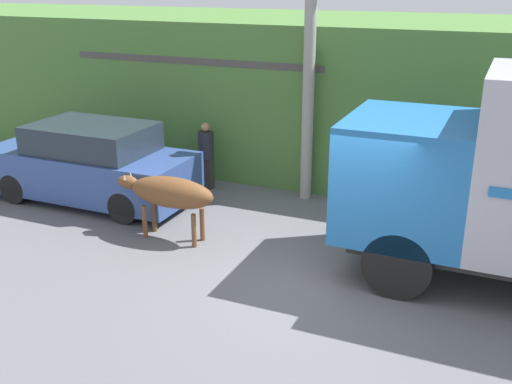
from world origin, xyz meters
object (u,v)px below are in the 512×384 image
Objects in this scene: brown_cow at (170,193)px; parked_suv at (90,164)px; utility_pole at (309,80)px; pedestrian_on_hill at (206,153)px.

parked_suv is (-2.66, 1.08, -0.09)m from brown_cow.
utility_pole is (1.59, 3.11, 1.72)m from brown_cow.
utility_pole is at bearing 28.14° from parked_suv.
pedestrian_on_hill is (1.92, 1.73, 0.02)m from parked_suv.
utility_pole is at bearing -167.03° from pedestrian_on_hill.
utility_pole is (2.33, 0.30, 1.79)m from pedestrian_on_hill.
brown_cow is at bearing -19.52° from parked_suv.
parked_suv is at bearing 47.68° from pedestrian_on_hill.
utility_pole is (4.25, 2.03, 1.80)m from parked_suv.
parked_suv reaches higher than brown_cow.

